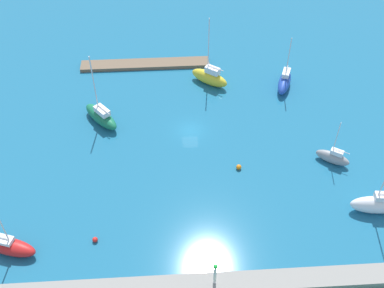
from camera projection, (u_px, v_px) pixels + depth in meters
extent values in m
plane|color=#1E668C|center=(190.00, 131.00, 74.59)|extent=(160.00, 160.00, 0.00)
cube|color=brown|center=(145.00, 64.00, 86.97)|extent=(23.52, 2.95, 0.64)
cube|color=gray|center=(204.00, 285.00, 54.90)|extent=(68.00, 2.65, 1.09)
cylinder|color=silver|center=(215.00, 275.00, 53.45)|extent=(0.36, 0.36, 3.20)
sphere|color=green|center=(216.00, 267.00, 52.16)|extent=(0.56, 0.56, 0.56)
ellipsoid|color=#19724C|center=(101.00, 117.00, 75.24)|extent=(6.65, 7.35, 2.28)
cube|color=silver|center=(102.00, 111.00, 73.80)|extent=(2.82, 3.00, 0.92)
cylinder|color=silver|center=(94.00, 85.00, 71.11)|extent=(0.18, 0.18, 10.08)
cylinder|color=silver|center=(104.00, 110.00, 73.08)|extent=(2.11, 2.50, 0.15)
ellipsoid|color=white|center=(377.00, 205.00, 62.34)|extent=(7.19, 2.79, 2.66)
ellipsoid|color=yellow|center=(209.00, 78.00, 82.41)|extent=(6.84, 5.83, 2.52)
cube|color=silver|center=(212.00, 70.00, 80.92)|extent=(2.76, 2.49, 1.10)
cylinder|color=silver|center=(209.00, 46.00, 78.08)|extent=(0.17, 0.17, 10.21)
cylinder|color=silver|center=(216.00, 68.00, 80.18)|extent=(2.55, 1.95, 0.13)
ellipsoid|color=gray|center=(332.00, 158.00, 69.07)|extent=(5.00, 3.93, 1.87)
cube|color=silver|center=(337.00, 152.00, 68.02)|extent=(1.99, 1.71, 0.73)
cylinder|color=silver|center=(336.00, 138.00, 66.47)|extent=(0.12, 0.12, 5.80)
cylinder|color=silver|center=(342.00, 151.00, 67.47)|extent=(2.07, 1.38, 0.10)
ellipsoid|color=#2347B2|center=(284.00, 82.00, 81.67)|extent=(4.19, 6.84, 2.34)
cube|color=silver|center=(286.00, 73.00, 80.93)|extent=(1.95, 2.63, 0.80)
cylinder|color=silver|center=(288.00, 59.00, 77.89)|extent=(0.16, 0.16, 7.80)
cylinder|color=silver|center=(287.00, 69.00, 80.78)|extent=(0.98, 2.29, 0.13)
ellipsoid|color=red|center=(10.00, 247.00, 58.11)|extent=(7.28, 4.27, 2.05)
cube|color=silver|center=(3.00, 240.00, 57.31)|extent=(2.79, 2.04, 0.52)
cylinder|color=silver|center=(1.00, 223.00, 54.57)|extent=(0.17, 0.17, 7.86)
sphere|color=orange|center=(239.00, 167.00, 68.48)|extent=(0.77, 0.77, 0.77)
sphere|color=red|center=(95.00, 240.00, 59.63)|extent=(0.70, 0.70, 0.70)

